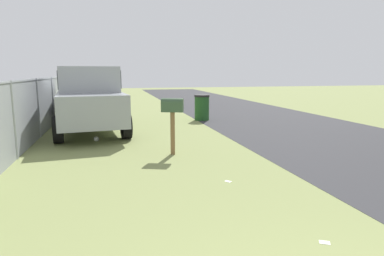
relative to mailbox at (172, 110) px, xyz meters
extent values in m
cube|color=#2D2D30|center=(-0.67, -4.86, -1.07)|extent=(60.00, 5.79, 0.01)
cube|color=brown|center=(0.00, 0.00, -0.56)|extent=(0.09, 0.09, 1.01)
cube|color=#334C33|center=(0.00, 0.00, 0.06)|extent=(0.36, 0.55, 0.22)
cylinder|color=#334C33|center=(0.00, 0.00, 0.17)|extent=(0.36, 0.55, 0.20)
cube|color=red|center=(0.11, 0.00, 0.12)|extent=(0.02, 0.04, 0.18)
cube|color=#93999E|center=(3.86, 2.10, -0.19)|extent=(5.64, 2.43, 0.90)
cube|color=#93999E|center=(3.21, 2.02, 0.64)|extent=(2.03, 1.89, 0.76)
cube|color=black|center=(3.21, 2.02, 0.64)|extent=(1.98, 1.92, 0.53)
cube|color=#93999E|center=(5.15, 1.38, 0.32)|extent=(2.84, 0.39, 0.12)
cube|color=#93999E|center=(4.97, 3.07, 0.32)|extent=(2.84, 0.39, 0.12)
cylinder|color=black|center=(2.17, 0.98, -0.69)|extent=(0.78, 0.34, 0.76)
cylinder|color=black|center=(1.97, 2.82, -0.69)|extent=(0.78, 0.34, 0.76)
cylinder|color=black|center=(5.76, 1.37, -0.69)|extent=(0.78, 0.34, 0.76)
cylinder|color=black|center=(5.56, 3.21, -0.69)|extent=(0.78, 0.34, 0.76)
cylinder|color=#1E4C1E|center=(5.29, -2.18, -0.60)|extent=(0.59, 0.59, 0.95)
cylinder|color=black|center=(5.29, -2.18, -0.08)|extent=(0.61, 0.61, 0.08)
cylinder|color=#9EA3A8|center=(0.41, 3.48, -0.19)|extent=(0.07, 0.07, 1.75)
cylinder|color=#9EA3A8|center=(2.99, 3.48, -0.19)|extent=(0.07, 0.07, 1.75)
cylinder|color=#9EA3A8|center=(5.57, 3.48, -0.19)|extent=(0.07, 0.07, 1.75)
cylinder|color=#9EA3A8|center=(8.14, 3.48, -0.19)|extent=(0.07, 0.07, 1.75)
cylinder|color=#9EA3A8|center=(10.72, 3.48, -0.19)|extent=(0.07, 0.07, 1.75)
cube|color=#9EA3A8|center=(1.70, 3.48, 0.65)|extent=(18.05, 0.04, 0.04)
cube|color=gray|center=(1.70, 3.48, -0.19)|extent=(18.05, 0.01, 1.75)
sphere|color=silver|center=(1.97, 1.83, -1.00)|extent=(0.14, 0.14, 0.14)
cube|color=silver|center=(-4.48, -0.94, -1.07)|extent=(0.13, 0.15, 0.01)
cube|color=silver|center=(-2.19, -0.60, -1.07)|extent=(0.15, 0.14, 0.01)
camera|label=1|loc=(-7.52, 1.38, 0.86)|focal=30.90mm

